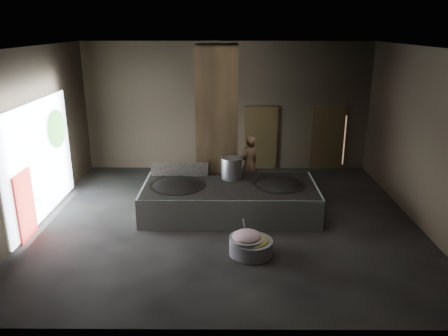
{
  "coord_description": "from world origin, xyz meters",
  "views": [
    {
      "loc": [
        -0.01,
        -10.79,
        5.0
      ],
      "look_at": [
        -0.09,
        0.65,
        1.25
      ],
      "focal_mm": 35.0,
      "sensor_mm": 36.0,
      "label": 1
    }
  ],
  "objects_px": {
    "cook": "(249,163)",
    "veg_basin": "(252,247)",
    "meat_basin": "(247,246)",
    "wok_left": "(177,188)",
    "hearth_platform": "(230,199)",
    "stock_pot": "(231,168)",
    "wok_right": "(279,187)"
  },
  "relations": [
    {
      "from": "wok_left",
      "to": "meat_basin",
      "type": "bearing_deg",
      "value": -51.37
    },
    {
      "from": "wok_left",
      "to": "wok_right",
      "type": "relative_size",
      "value": 1.07
    },
    {
      "from": "hearth_platform",
      "to": "wok_left",
      "type": "relative_size",
      "value": 3.17
    },
    {
      "from": "wok_left",
      "to": "veg_basin",
      "type": "distance_m",
      "value": 3.05
    },
    {
      "from": "hearth_platform",
      "to": "wok_right",
      "type": "height_order",
      "value": "wok_right"
    },
    {
      "from": "wok_right",
      "to": "meat_basin",
      "type": "xyz_separation_m",
      "value": [
        -0.97,
        -2.39,
        -0.53
      ]
    },
    {
      "from": "wok_left",
      "to": "veg_basin",
      "type": "bearing_deg",
      "value": -49.61
    },
    {
      "from": "meat_basin",
      "to": "veg_basin",
      "type": "bearing_deg",
      "value": 2.12
    },
    {
      "from": "cook",
      "to": "meat_basin",
      "type": "distance_m",
      "value": 4.21
    },
    {
      "from": "veg_basin",
      "to": "meat_basin",
      "type": "relative_size",
      "value": 1.2
    },
    {
      "from": "wok_left",
      "to": "cook",
      "type": "relative_size",
      "value": 0.85
    },
    {
      "from": "wok_left",
      "to": "stock_pot",
      "type": "xyz_separation_m",
      "value": [
        1.5,
        0.6,
        0.38
      ]
    },
    {
      "from": "hearth_platform",
      "to": "stock_pot",
      "type": "relative_size",
      "value": 7.67
    },
    {
      "from": "veg_basin",
      "to": "meat_basin",
      "type": "bearing_deg",
      "value": -177.88
    },
    {
      "from": "wok_left",
      "to": "stock_pot",
      "type": "height_order",
      "value": "stock_pot"
    },
    {
      "from": "hearth_platform",
      "to": "cook",
      "type": "bearing_deg",
      "value": 71.2
    },
    {
      "from": "stock_pot",
      "to": "veg_basin",
      "type": "relative_size",
      "value": 0.65
    },
    {
      "from": "cook",
      "to": "veg_basin",
      "type": "relative_size",
      "value": 1.84
    },
    {
      "from": "cook",
      "to": "veg_basin",
      "type": "height_order",
      "value": "cook"
    },
    {
      "from": "hearth_platform",
      "to": "veg_basin",
      "type": "bearing_deg",
      "value": -77.95
    },
    {
      "from": "stock_pot",
      "to": "cook",
      "type": "height_order",
      "value": "cook"
    },
    {
      "from": "hearth_platform",
      "to": "meat_basin",
      "type": "height_order",
      "value": "hearth_platform"
    },
    {
      "from": "wok_right",
      "to": "cook",
      "type": "height_order",
      "value": "cook"
    },
    {
      "from": "meat_basin",
      "to": "wok_left",
      "type": "bearing_deg",
      "value": 128.63
    },
    {
      "from": "stock_pot",
      "to": "meat_basin",
      "type": "relative_size",
      "value": 0.78
    },
    {
      "from": "hearth_platform",
      "to": "wok_left",
      "type": "height_order",
      "value": "wok_left"
    },
    {
      "from": "hearth_platform",
      "to": "stock_pot",
      "type": "distance_m",
      "value": 0.9
    },
    {
      "from": "hearth_platform",
      "to": "stock_pot",
      "type": "bearing_deg",
      "value": 84.94
    },
    {
      "from": "wok_left",
      "to": "cook",
      "type": "bearing_deg",
      "value": 41.94
    },
    {
      "from": "wok_right",
      "to": "veg_basin",
      "type": "distance_m",
      "value": 2.6
    },
    {
      "from": "cook",
      "to": "veg_basin",
      "type": "distance_m",
      "value": 4.2
    },
    {
      "from": "hearth_platform",
      "to": "cook",
      "type": "height_order",
      "value": "cook"
    }
  ]
}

